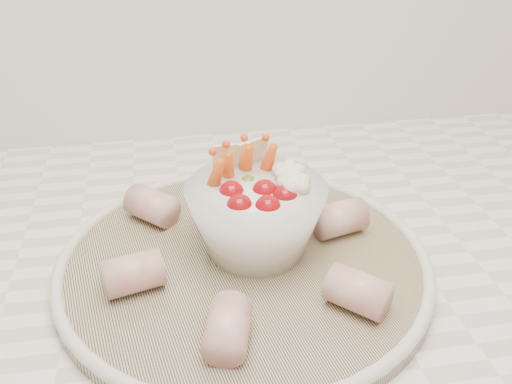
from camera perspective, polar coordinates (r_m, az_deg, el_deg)
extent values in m
cube|color=white|center=(0.64, 14.25, -5.98)|extent=(2.04, 0.62, 0.04)
cylinder|color=navy|center=(0.56, -1.22, -7.30)|extent=(0.42, 0.42, 0.01)
torus|color=silver|center=(0.55, -1.23, -6.69)|extent=(0.36, 0.36, 0.01)
sphere|color=maroon|center=(0.50, -1.67, -1.49)|extent=(0.02, 0.02, 0.02)
sphere|color=maroon|center=(0.50, 1.19, -1.61)|extent=(0.02, 0.02, 0.02)
sphere|color=maroon|center=(0.52, 2.92, -0.54)|extent=(0.02, 0.02, 0.02)
sphere|color=maroon|center=(0.52, -2.45, -0.13)|extent=(0.02, 0.02, 0.02)
sphere|color=maroon|center=(0.53, 0.87, 0.01)|extent=(0.02, 0.02, 0.02)
sphere|color=#4C7326|center=(0.55, -0.81, 0.80)|extent=(0.02, 0.02, 0.02)
cone|color=#DF5315|center=(0.54, -2.81, 2.02)|extent=(0.02, 0.04, 0.05)
cone|color=#DF5315|center=(0.56, -0.99, 2.72)|extent=(0.02, 0.04, 0.05)
cone|color=#DF5315|center=(0.56, 1.17, 2.75)|extent=(0.03, 0.04, 0.05)
cone|color=#DF5315|center=(0.53, -4.15, 1.19)|extent=(0.03, 0.04, 0.05)
sphere|color=white|center=(0.55, 3.26, 1.38)|extent=(0.03, 0.03, 0.03)
sphere|color=white|center=(0.53, 3.80, 0.16)|extent=(0.03, 0.03, 0.03)
cube|color=beige|center=(0.56, -2.50, 3.09)|extent=(0.04, 0.01, 0.04)
cube|color=beige|center=(0.57, -0.43, 3.51)|extent=(0.04, 0.03, 0.04)
cylinder|color=#BD5657|center=(0.58, 8.34, -2.64)|extent=(0.06, 0.05, 0.03)
cylinder|color=#BD5657|center=(0.64, -0.13, 0.66)|extent=(0.05, 0.06, 0.03)
cylinder|color=#BD5657|center=(0.61, -10.36, -1.37)|extent=(0.06, 0.06, 0.03)
cylinder|color=#BD5657|center=(0.52, -12.18, -7.96)|extent=(0.06, 0.05, 0.03)
cylinder|color=#BD5657|center=(0.46, -2.86, -13.46)|extent=(0.05, 0.06, 0.03)
cylinder|color=#BD5657|center=(0.49, 10.17, -9.79)|extent=(0.06, 0.06, 0.03)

